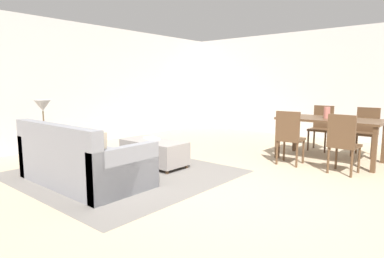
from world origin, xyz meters
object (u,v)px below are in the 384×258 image
Objects in this scene: side_table at (45,139)px; dining_chair_near_left at (289,135)px; couch at (82,163)px; table_lamp at (43,107)px; vase_centerpiece at (327,113)px; book_on_ottoman at (151,138)px; ottoman_table at (154,151)px; dining_chair_far_left at (322,125)px; dining_chair_near_right at (343,141)px; dining_table at (330,123)px; dining_chair_far_right at (366,129)px.

dining_chair_near_left reaches higher than side_table.
couch is 2.09× the size of dining_chair_near_left.
side_table is 1.11× the size of table_lamp.
vase_centerpiece reaches higher than couch.
book_on_ottoman is (-0.04, 1.35, 0.16)m from couch.
dining_chair_far_left reaches higher than ottoman_table.
side_table is at bearing -145.46° from dining_chair_near_right.
vase_centerpiece reaches higher than dining_chair_near_right.
couch is at bearing -111.61° from dining_chair_far_left.
dining_table is 0.91m from dining_chair_near_left.
dining_chair_near_left reaches higher than book_on_ottoman.
dining_chair_near_right is 1.00× the size of dining_chair_far_left.
table_lamp is 4.93m from dining_table.
dining_chair_near_left is 1.84m from dining_chair_far_right.
table_lamp reaches higher than vase_centerpiece.
dining_chair_far_right reaches higher than couch.
dining_chair_near_left is 1.00× the size of dining_chair_near_right.
dining_chair_far_left is (3.02, 4.36, 0.06)m from side_table.
table_lamp is at bearing -138.05° from ottoman_table.
dining_chair_near_left is 0.86m from dining_chair_near_right.
book_on_ottoman is at bearing 153.55° from ottoman_table.
dining_chair_near_right is at bearing 34.54° from side_table.
table_lamp is at bearing -138.33° from dining_chair_near_left.
dining_chair_near_right is 1.67m from dining_chair_far_right.
couch is 1.27m from side_table.
dining_chair_near_left is (3.04, 2.71, 0.06)m from side_table.
dining_chair_near_left is 0.91m from vase_centerpiece.
dining_chair_near_right is 4.50× the size of vase_centerpiece.
table_lamp is at bearing -134.02° from book_on_ottoman.
dining_chair_far_left is at bearing 179.45° from dining_chair_far_right.
dining_chair_near_right is (0.86, -0.02, 0.00)m from dining_chair_near_left.
dining_chair_near_right reaches higher than ottoman_table.
side_table is 2.25× the size of book_on_ottoman.
table_lamp is (0.00, -0.00, 0.53)m from side_table.
side_table is at bearing 175.62° from couch.
dining_chair_near_right is at bearing 27.99° from book_on_ottoman.
ottoman_table is at bearing -138.56° from dining_chair_near_left.
dining_chair_far_left is (1.77, 4.46, 0.23)m from couch.
dining_chair_far_left is 4.50× the size of vase_centerpiece.
dining_chair_far_right is 4.50× the size of vase_centerpiece.
dining_chair_near_left is at bearing 38.43° from book_on_ottoman.
dining_table is (2.19, 3.59, 0.38)m from couch.
dining_chair_far_right is at bearing -0.55° from dining_chair_far_left.
vase_centerpiece reaches higher than dining_chair_far_right.
dining_chair_far_right reaches higher than ottoman_table.
dining_chair_near_right reaches higher than side_table.
dining_chair_near_left and dining_chair_far_right have the same top height.
side_table is 1.75m from book_on_ottoman.
book_on_ottoman is at bearing 91.86° from couch.
couch reaches higher than dining_table.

